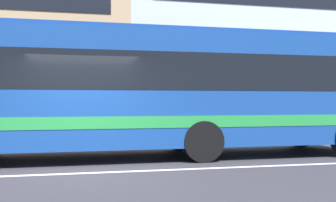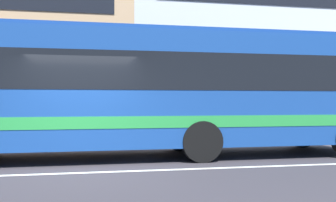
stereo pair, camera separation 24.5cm
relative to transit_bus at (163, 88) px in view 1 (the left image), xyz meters
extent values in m
plane|color=#38343A|center=(-2.11, -2.09, -1.82)|extent=(160.00, 160.00, 0.00)
cube|color=silver|center=(-2.11, -2.09, -1.82)|extent=(60.00, 0.16, 0.01)
cube|color=silver|center=(12.73, 12.87, 4.49)|extent=(25.22, 11.03, 12.62)
cube|color=navy|center=(0.00, 0.00, -0.05)|extent=(11.54, 2.65, 2.83)
cube|color=black|center=(0.00, 0.00, 0.37)|extent=(10.84, 2.67, 0.91)
cube|color=green|center=(0.00, 0.00, -0.83)|extent=(11.31, 2.67, 0.28)
cube|color=navy|center=(0.00, 0.00, 1.42)|extent=(11.07, 2.23, 0.12)
cylinder|color=black|center=(0.72, -1.19, -1.32)|extent=(1.00, 0.28, 1.00)
cylinder|color=black|center=(0.71, 1.20, -1.32)|extent=(1.00, 0.28, 1.00)
cylinder|color=black|center=(4.76, 1.22, -1.32)|extent=(1.00, 0.28, 1.00)
camera|label=1|loc=(-2.28, -10.53, -0.34)|focal=43.31mm
camera|label=2|loc=(-2.04, -10.58, -0.34)|focal=43.31mm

